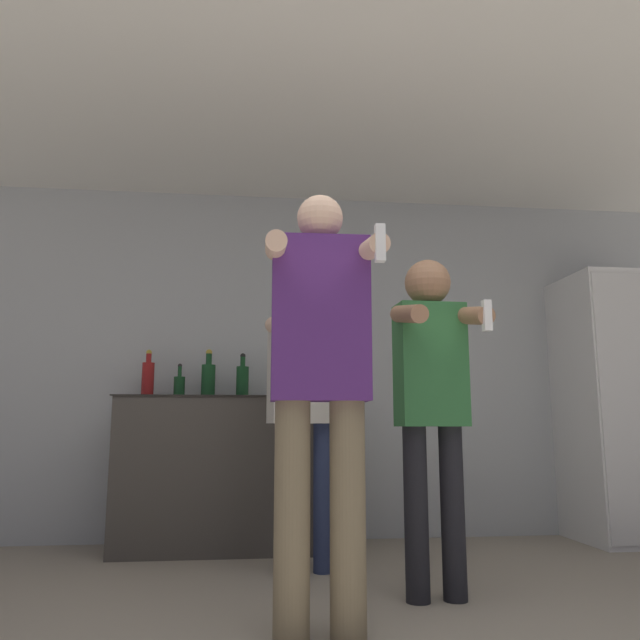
% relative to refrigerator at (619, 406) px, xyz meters
% --- Properties ---
extents(wall_back, '(7.00, 0.06, 2.55)m').
position_rel_refrigerator_xyz_m(wall_back, '(-2.25, 0.36, 0.33)').
color(wall_back, '#B2B7BC').
rests_on(wall_back, ground_plane).
extents(ceiling_slab, '(7.00, 3.42, 0.05)m').
position_rel_refrigerator_xyz_m(ceiling_slab, '(-2.25, -1.12, 1.63)').
color(ceiling_slab, silver).
rests_on(ceiling_slab, wall_back).
extents(refrigerator, '(0.70, 0.70, 1.89)m').
position_rel_refrigerator_xyz_m(refrigerator, '(0.00, 0.00, 0.00)').
color(refrigerator, white).
rests_on(refrigerator, ground_plane).
extents(counter, '(1.43, 0.62, 1.00)m').
position_rel_refrigerator_xyz_m(counter, '(-2.81, 0.04, -0.45)').
color(counter, '#47423D').
rests_on(counter, ground_plane).
extents(bottle_green_wine, '(0.09, 0.09, 0.30)m').
position_rel_refrigerator_xyz_m(bottle_green_wine, '(-2.24, 0.11, 0.17)').
color(bottle_green_wine, silver).
rests_on(bottle_green_wine, counter).
extents(bottle_amber_bourbon, '(0.09, 0.09, 0.31)m').
position_rel_refrigerator_xyz_m(bottle_amber_bourbon, '(-2.71, 0.11, 0.17)').
color(bottle_amber_bourbon, '#194723').
rests_on(bottle_amber_bourbon, counter).
extents(bottle_clear_vodka, '(0.08, 0.08, 0.23)m').
position_rel_refrigerator_xyz_m(bottle_clear_vodka, '(-3.15, 0.11, 0.13)').
color(bottle_clear_vodka, '#194723').
rests_on(bottle_clear_vodka, counter).
extents(bottle_tall_gin, '(0.10, 0.10, 0.33)m').
position_rel_refrigerator_xyz_m(bottle_tall_gin, '(-2.95, 0.11, 0.18)').
color(bottle_tall_gin, '#194723').
rests_on(bottle_tall_gin, counter).
extents(bottle_brown_liquor, '(0.08, 0.08, 0.33)m').
position_rel_refrigerator_xyz_m(bottle_brown_liquor, '(-3.36, 0.11, 0.18)').
color(bottle_brown_liquor, maroon).
rests_on(bottle_brown_liquor, counter).
extents(person_woman_foreground, '(0.47, 0.48, 1.77)m').
position_rel_refrigerator_xyz_m(person_woman_foreground, '(-2.38, -1.76, 0.05)').
color(person_woman_foreground, '#75664C').
rests_on(person_woman_foreground, ground_plane).
extents(person_man_side, '(0.41, 0.47, 1.63)m').
position_rel_refrigerator_xyz_m(person_man_side, '(-1.79, -1.31, 0.04)').
color(person_man_side, black).
rests_on(person_man_side, ground_plane).
extents(person_spectator_back, '(0.52, 0.48, 1.65)m').
position_rel_refrigerator_xyz_m(person_spectator_back, '(-2.35, -0.70, 0.07)').
color(person_spectator_back, navy).
rests_on(person_spectator_back, ground_plane).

